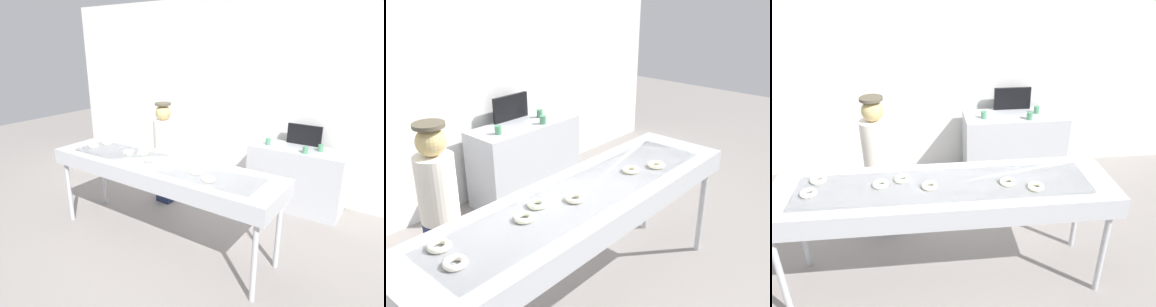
% 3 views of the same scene
% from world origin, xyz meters
% --- Properties ---
extents(ground_plane, '(16.00, 16.00, 0.00)m').
position_xyz_m(ground_plane, '(0.00, 0.00, 0.00)').
color(ground_plane, gray).
extents(back_wall, '(8.00, 0.12, 3.12)m').
position_xyz_m(back_wall, '(0.00, 2.31, 1.56)').
color(back_wall, white).
rests_on(back_wall, ground).
extents(fryer_conveyor, '(2.97, 0.78, 1.06)m').
position_xyz_m(fryer_conveyor, '(0.00, 0.00, 0.96)').
color(fryer_conveyor, '#B7BABF').
rests_on(fryer_conveyor, ground).
extents(sugar_donut_0, '(0.20, 0.20, 0.04)m').
position_xyz_m(sugar_donut_0, '(0.55, -0.04, 1.07)').
color(sugar_donut_0, '#FAEFC8').
rests_on(sugar_donut_0, fryer_conveyor).
extents(sugar_donut_1, '(0.19, 0.19, 0.04)m').
position_xyz_m(sugar_donut_1, '(0.77, -0.14, 1.07)').
color(sugar_donut_1, '#F6ECC1').
rests_on(sugar_donut_1, fryer_conveyor).
extents(sugar_donut_2, '(0.19, 0.19, 0.04)m').
position_xyz_m(sugar_donut_2, '(-0.13, -0.03, 1.07)').
color(sugar_donut_2, beige).
rests_on(sugar_donut_2, fryer_conveyor).
extents(sugar_donut_3, '(0.16, 0.16, 0.04)m').
position_xyz_m(sugar_donut_3, '(-0.54, 0.04, 1.07)').
color(sugar_donut_3, '#EDF0C9').
rests_on(sugar_donut_3, fryer_conveyor).
extents(sugar_donut_4, '(0.19, 0.19, 0.04)m').
position_xyz_m(sugar_donut_4, '(-1.09, 0.17, 1.07)').
color(sugar_donut_4, '#EBE6CB').
rests_on(sugar_donut_4, fryer_conveyor).
extents(sugar_donut_5, '(0.19, 0.19, 0.04)m').
position_xyz_m(sugar_donut_5, '(-1.12, -0.04, 1.07)').
color(sugar_donut_5, white).
rests_on(sugar_donut_5, fryer_conveyor).
extents(sugar_donut_6, '(0.18, 0.18, 0.04)m').
position_xyz_m(sugar_donut_6, '(-0.36, 0.11, 1.07)').
color(sugar_donut_6, '#EBF3CD').
rests_on(sugar_donut_6, fryer_conveyor).
extents(worker_baker, '(0.30, 0.30, 1.57)m').
position_xyz_m(worker_baker, '(-0.66, 0.90, 0.87)').
color(worker_baker, '#1F284B').
rests_on(worker_baker, ground).
extents(prep_counter, '(1.37, 0.56, 0.93)m').
position_xyz_m(prep_counter, '(1.07, 1.86, 0.47)').
color(prep_counter, '#B7BABF').
rests_on(prep_counter, ground).
extents(paper_cup_0, '(0.07, 0.07, 0.10)m').
position_xyz_m(paper_cup_0, '(1.36, 1.90, 0.98)').
color(paper_cup_0, '#4C8C66').
rests_on(paper_cup_0, prep_counter).
extents(paper_cup_1, '(0.07, 0.07, 0.10)m').
position_xyz_m(paper_cup_1, '(0.63, 1.79, 0.98)').
color(paper_cup_1, '#4C8C66').
rests_on(paper_cup_1, prep_counter).
extents(paper_cup_2, '(0.07, 0.07, 0.10)m').
position_xyz_m(paper_cup_2, '(1.21, 1.68, 0.98)').
color(paper_cup_2, '#4C8C66').
rests_on(paper_cup_2, prep_counter).
extents(menu_display, '(0.51, 0.04, 0.31)m').
position_xyz_m(menu_display, '(1.07, 2.09, 1.09)').
color(menu_display, black).
rests_on(menu_display, prep_counter).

